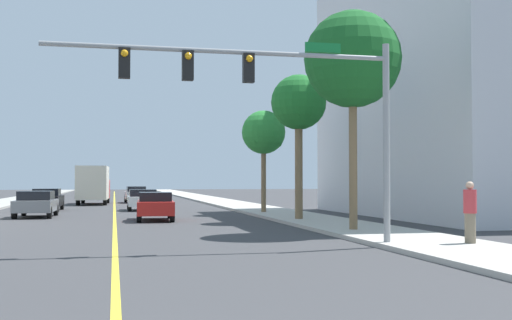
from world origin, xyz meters
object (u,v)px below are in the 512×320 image
car_silver (136,194)px  delivery_truck (93,184)px  car_gray (36,203)px  palm_mid (299,105)px  palm_near (353,60)px  car_white (143,200)px  pedestrian (470,212)px  car_black (47,199)px  traffic_signal_mast (275,90)px  car_red (155,206)px  palm_far (264,133)px

car_silver → delivery_truck: size_ratio=0.61×
car_silver → car_gray: bearing=-107.7°
delivery_truck → palm_mid: bearing=-65.4°
car_gray → palm_near: bearing=-45.1°
palm_mid → car_gray: 15.31m
car_white → pedestrian: bearing=-72.1°
car_black → car_gray: (0.19, -7.56, -0.00)m
traffic_signal_mast → palm_mid: 12.47m
palm_near → car_black: 25.55m
palm_near → delivery_truck: (-10.51, 31.75, -4.89)m
car_gray → delivery_truck: delivery_truck is taller
car_black → pedestrian: (14.53, -26.89, 0.31)m
traffic_signal_mast → car_white: traffic_signal_mast is taller
car_gray → pedestrian: bearing=-52.2°
palm_mid → car_red: size_ratio=1.62×
pedestrian → palm_far: bearing=-124.9°
car_silver → pedestrian: (8.32, -40.81, 0.30)m
car_black → delivery_truck: delivery_truck is taller
traffic_signal_mast → delivery_truck: bearing=99.6°
palm_mid → delivery_truck: (-10.40, 24.91, -4.00)m
palm_mid → palm_far: palm_mid is taller
traffic_signal_mast → car_white: bearing=96.1°
traffic_signal_mast → car_silver: size_ratio=2.31×
palm_near → palm_mid: bearing=90.9°
car_gray → car_red: size_ratio=0.98×
car_red → car_gray: bearing=148.3°
palm_mid → car_silver: bearing=103.6°
car_black → car_silver: 15.25m
car_black → traffic_signal_mast: bearing=-70.3°
car_black → car_red: (6.32, -11.75, -0.01)m
traffic_signal_mast → car_white: 25.52m
car_gray → delivery_truck: 18.37m
traffic_signal_mast → car_red: (-2.51, 14.24, -3.89)m
palm_mid → delivery_truck: palm_mid is taller
car_gray → delivery_truck: bearing=83.6°
car_black → delivery_truck: size_ratio=0.61×
palm_far → car_gray: bearing=-179.5°
palm_mid → car_silver: 29.44m
palm_mid → car_black: 19.95m
traffic_signal_mast → palm_far: bearing=77.7°
palm_far → car_red: (-6.57, -4.29, -4.03)m
palm_near → car_red: (-6.82, 9.38, -5.83)m
car_red → palm_far: bearing=35.9°
traffic_signal_mast → car_black: (-8.83, 25.99, -3.88)m
palm_far → car_white: (-6.72, 6.54, -4.05)m
palm_mid → car_silver: (-6.81, 28.22, -4.91)m
palm_mid → palm_near: bearing=-89.1°
car_red → delivery_truck: size_ratio=0.60×
pedestrian → car_white: bearing=-111.9°
palm_mid → car_gray: bearing=152.3°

